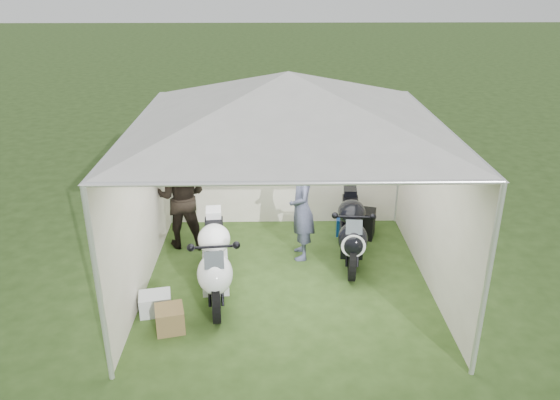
# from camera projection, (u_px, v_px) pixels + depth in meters

# --- Properties ---
(ground) EXTENTS (80.00, 80.00, 0.00)m
(ground) POSITION_uv_depth(u_px,v_px,m) (287.00, 281.00, 7.90)
(ground) COLOR #284016
(ground) RESTS_ON ground
(canopy_tent) EXTENTS (5.66, 5.66, 3.00)m
(canopy_tent) POSITION_uv_depth(u_px,v_px,m) (288.00, 105.00, 6.92)
(canopy_tent) COLOR silver
(canopy_tent) RESTS_ON ground
(motorcycle_white) EXTENTS (0.57, 2.02, 0.99)m
(motorcycle_white) POSITION_uv_depth(u_px,v_px,m) (215.00, 259.00, 7.35)
(motorcycle_white) COLOR black
(motorcycle_white) RESTS_ON ground
(motorcycle_black) EXTENTS (0.54, 1.91, 0.94)m
(motorcycle_black) POSITION_uv_depth(u_px,v_px,m) (351.00, 229.00, 8.26)
(motorcycle_black) COLOR black
(motorcycle_black) RESTS_ON ground
(paddock_stand) EXTENTS (0.43, 0.29, 0.30)m
(paddock_stand) POSITION_uv_depth(u_px,v_px,m) (348.00, 226.00, 9.21)
(paddock_stand) COLOR #1747B0
(paddock_stand) RESTS_ON ground
(person_dark_jacket) EXTENTS (0.88, 0.72, 1.70)m
(person_dark_jacket) POSITION_uv_depth(u_px,v_px,m) (181.00, 196.00, 8.60)
(person_dark_jacket) COLOR black
(person_dark_jacket) RESTS_ON ground
(person_blue_jacket) EXTENTS (0.42, 0.61, 1.63)m
(person_blue_jacket) POSITION_uv_depth(u_px,v_px,m) (302.00, 208.00, 8.26)
(person_blue_jacket) COLOR slate
(person_blue_jacket) RESTS_ON ground
(equipment_box) EXTENTS (0.56, 0.50, 0.47)m
(equipment_box) POSITION_uv_depth(u_px,v_px,m) (360.00, 223.00, 9.14)
(equipment_box) COLOR black
(equipment_box) RESTS_ON ground
(crate_0) EXTENTS (0.46, 0.39, 0.27)m
(crate_0) POSITION_uv_depth(u_px,v_px,m) (155.00, 303.00, 7.13)
(crate_0) COLOR silver
(crate_0) RESTS_ON ground
(crate_1) EXTENTS (0.41, 0.41, 0.31)m
(crate_1) POSITION_uv_depth(u_px,v_px,m) (170.00, 319.00, 6.78)
(crate_1) COLOR brown
(crate_1) RESTS_ON ground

